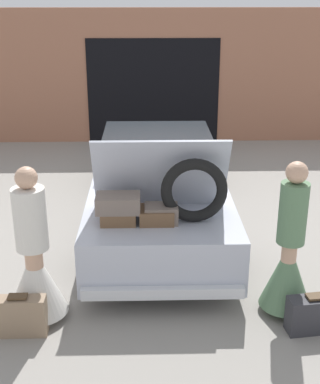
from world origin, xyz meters
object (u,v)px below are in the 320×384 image
object	(u,v)px
suitcase_beside_left_person	(20,316)
suitcase_beside_right_person	(314,314)
car	(158,183)
person_left	(35,267)
person_right	(288,260)

from	to	relation	value
suitcase_beside_left_person	suitcase_beside_right_person	distance (m)	2.89
car	suitcase_beside_left_person	xyz separation A→B (m)	(-1.40, -2.70, -0.37)
person_left	suitcase_beside_left_person	xyz separation A→B (m)	(-0.12, -0.29, -0.38)
suitcase_beside_left_person	suitcase_beside_right_person	bearing A→B (deg)	-0.36
suitcase_beside_left_person	suitcase_beside_right_person	xyz separation A→B (m)	(2.89, -0.02, -0.02)
person_right	suitcase_beside_left_person	size ratio (longest dim) A/B	3.15
person_right	person_left	bearing A→B (deg)	82.91
car	person_left	size ratio (longest dim) A/B	2.99
car	suitcase_beside_right_person	world-z (taller)	car
car	person_right	size ratio (longest dim) A/B	2.96
car	suitcase_beside_right_person	size ratio (longest dim) A/B	8.84
car	suitcase_beside_left_person	size ratio (longest dim) A/B	9.33
person_left	suitcase_beside_right_person	xyz separation A→B (m)	(2.76, -0.30, -0.40)
person_right	suitcase_beside_right_person	world-z (taller)	person_right
person_left	suitcase_beside_left_person	world-z (taller)	person_left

